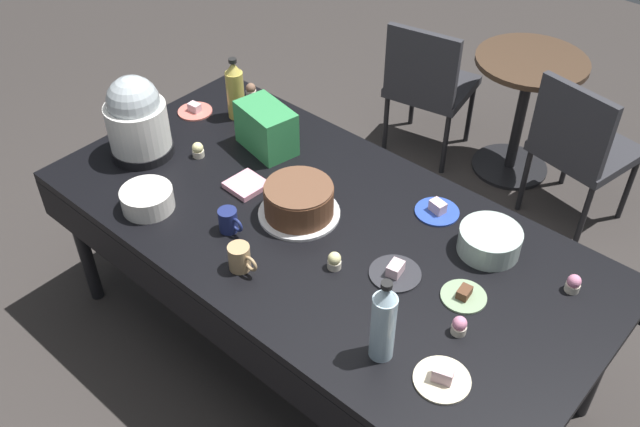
# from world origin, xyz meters

# --- Properties ---
(ground) EXTENTS (9.00, 9.00, 0.00)m
(ground) POSITION_xyz_m (0.00, 0.00, 0.00)
(ground) COLOR #383330
(potluck_table) EXTENTS (2.20, 1.10, 0.75)m
(potluck_table) POSITION_xyz_m (0.00, 0.00, 0.69)
(potluck_table) COLOR black
(potluck_table) RESTS_ON ground
(frosted_layer_cake) EXTENTS (0.32, 0.32, 0.14)m
(frosted_layer_cake) POSITION_xyz_m (-0.10, -0.01, 0.82)
(frosted_layer_cake) COLOR silver
(frosted_layer_cake) RESTS_ON potluck_table
(slow_cooker) EXTENTS (0.27, 0.27, 0.36)m
(slow_cooker) POSITION_xyz_m (-0.87, -0.16, 0.92)
(slow_cooker) COLOR black
(slow_cooker) RESTS_ON potluck_table
(glass_salad_bowl) EXTENTS (0.23, 0.23, 0.09)m
(glass_salad_bowl) POSITION_xyz_m (0.55, 0.29, 0.80)
(glass_salad_bowl) COLOR #B2C6BC
(glass_salad_bowl) RESTS_ON potluck_table
(ceramic_snack_bowl) EXTENTS (0.20, 0.20, 0.08)m
(ceramic_snack_bowl) POSITION_xyz_m (-0.56, -0.37, 0.79)
(ceramic_snack_bowl) COLOR silver
(ceramic_snack_bowl) RESTS_ON potluck_table
(dessert_plate_charcoal) EXTENTS (0.18, 0.18, 0.05)m
(dessert_plate_charcoal) POSITION_xyz_m (0.38, -0.03, 0.76)
(dessert_plate_charcoal) COLOR #2D2D33
(dessert_plate_charcoal) RESTS_ON potluck_table
(dessert_plate_sage) EXTENTS (0.16, 0.16, 0.04)m
(dessert_plate_sage) POSITION_xyz_m (0.61, 0.04, 0.76)
(dessert_plate_sage) COLOR #8CA87F
(dessert_plate_sage) RESTS_ON potluck_table
(dessert_plate_cobalt) EXTENTS (0.17, 0.17, 0.05)m
(dessert_plate_cobalt) POSITION_xyz_m (0.30, 0.35, 0.76)
(dessert_plate_cobalt) COLOR #2D4CB2
(dessert_plate_cobalt) RESTS_ON potluck_table
(dessert_plate_coral) EXTENTS (0.16, 0.16, 0.05)m
(dessert_plate_coral) POSITION_xyz_m (-0.95, 0.20, 0.76)
(dessert_plate_coral) COLOR #E07266
(dessert_plate_coral) RESTS_ON potluck_table
(dessert_plate_cream) EXTENTS (0.18, 0.18, 0.06)m
(dessert_plate_cream) POSITION_xyz_m (0.75, -0.29, 0.76)
(dessert_plate_cream) COLOR beige
(dessert_plate_cream) RESTS_ON potluck_table
(cupcake_mint) EXTENTS (0.05, 0.05, 0.07)m
(cupcake_mint) POSITION_xyz_m (0.68, -0.10, 0.78)
(cupcake_mint) COLOR beige
(cupcake_mint) RESTS_ON potluck_table
(cupcake_vanilla) EXTENTS (0.05, 0.05, 0.07)m
(cupcake_vanilla) POSITION_xyz_m (-0.86, 0.47, 0.78)
(cupcake_vanilla) COLOR beige
(cupcake_vanilla) RESTS_ON potluck_table
(cupcake_lemon) EXTENTS (0.05, 0.05, 0.07)m
(cupcake_lemon) POSITION_xyz_m (0.87, 0.31, 0.78)
(cupcake_lemon) COLOR beige
(cupcake_lemon) RESTS_ON potluck_table
(cupcake_berry) EXTENTS (0.05, 0.05, 0.07)m
(cupcake_berry) POSITION_xyz_m (0.19, -0.14, 0.78)
(cupcake_berry) COLOR beige
(cupcake_berry) RESTS_ON potluck_table
(cupcake_rose) EXTENTS (0.05, 0.05, 0.07)m
(cupcake_rose) POSITION_xyz_m (-0.67, -0.02, 0.78)
(cupcake_rose) COLOR beige
(cupcake_rose) RESTS_ON potluck_table
(soda_bottle_ginger_ale) EXTENTS (0.08, 0.08, 0.29)m
(soda_bottle_ginger_ale) POSITION_xyz_m (-0.78, 0.31, 0.89)
(soda_bottle_ginger_ale) COLOR gold
(soda_bottle_ginger_ale) RESTS_ON potluck_table
(soda_bottle_water) EXTENTS (0.08, 0.08, 0.32)m
(soda_bottle_water) POSITION_xyz_m (0.55, -0.33, 0.90)
(soda_bottle_water) COLOR silver
(soda_bottle_water) RESTS_ON potluck_table
(coffee_mug_navy) EXTENTS (0.11, 0.07, 0.09)m
(coffee_mug_navy) POSITION_xyz_m (-0.23, -0.25, 0.80)
(coffee_mug_navy) COLOR navy
(coffee_mug_navy) RESTS_ON potluck_table
(coffee_mug_tan) EXTENTS (0.12, 0.08, 0.10)m
(coffee_mug_tan) POSITION_xyz_m (-0.05, -0.36, 0.80)
(coffee_mug_tan) COLOR tan
(coffee_mug_tan) RESTS_ON potluck_table
(soda_carton) EXTENTS (0.29, 0.21, 0.20)m
(soda_carton) POSITION_xyz_m (-0.50, 0.22, 0.85)
(soda_carton) COLOR #338C4C
(soda_carton) RESTS_ON potluck_table
(paper_napkin_stack) EXTENTS (0.15, 0.15, 0.02)m
(paper_napkin_stack) POSITION_xyz_m (-0.37, -0.03, 0.76)
(paper_napkin_stack) COLOR pink
(paper_napkin_stack) RESTS_ON potluck_table
(maroon_chair_left) EXTENTS (0.51, 0.51, 0.85)m
(maroon_chair_left) POSITION_xyz_m (-0.54, 1.53, 0.49)
(maroon_chair_left) COLOR #333338
(maroon_chair_left) RESTS_ON ground
(maroon_chair_right) EXTENTS (0.52, 0.52, 0.85)m
(maroon_chair_right) POSITION_xyz_m (0.39, 1.53, 0.49)
(maroon_chair_right) COLOR #333338
(maroon_chair_right) RESTS_ON ground
(round_cafe_table) EXTENTS (0.60, 0.60, 0.72)m
(round_cafe_table) POSITION_xyz_m (-0.05, 1.75, 0.50)
(round_cafe_table) COLOR #473323
(round_cafe_table) RESTS_ON ground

